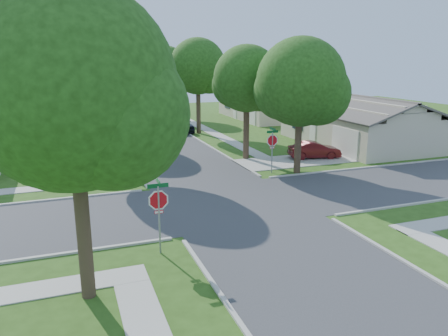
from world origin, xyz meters
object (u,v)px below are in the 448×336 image
at_px(tree_w_near, 112,77).
at_px(tree_sw_corner, 75,97).
at_px(tree_e_mid, 198,69).
at_px(car_curb_west, 116,111).
at_px(car_driveway, 314,150).
at_px(house_ne_far, 267,106).
at_px(tree_ne_corner, 301,86).
at_px(stop_sign_sw, 159,203).
at_px(tree_w_mid, 97,67).
at_px(car_curb_east, 180,124).
at_px(stop_sign_ne, 272,142).
at_px(house_ne_near, 357,127).
at_px(tree_w_far, 89,73).
at_px(tree_e_near, 247,82).
at_px(tree_e_far, 168,69).

bearing_deg(tree_w_near, tree_sw_corner, -99.90).
xyz_separation_m(tree_e_mid, car_curb_west, (-6.11, 16.99, -5.67)).
bearing_deg(tree_w_near, car_driveway, -6.36).
height_order(house_ne_far, car_driveway, house_ne_far).
bearing_deg(tree_ne_corner, stop_sign_sw, -141.16).
bearing_deg(tree_w_mid, car_driveway, -43.71).
height_order(tree_w_mid, house_ne_far, tree_w_mid).
bearing_deg(car_curb_east, stop_sign_ne, -87.56).
bearing_deg(house_ne_near, car_curb_west, 122.71).
bearing_deg(car_curb_west, stop_sign_ne, 94.75).
height_order(tree_sw_corner, house_ne_near, tree_sw_corner).
bearing_deg(tree_ne_corner, tree_w_far, 110.28).
xyz_separation_m(tree_w_far, car_curb_east, (7.85, -11.49, -4.70)).
xyz_separation_m(tree_w_mid, car_curb_east, (7.84, 1.51, -5.68)).
bearing_deg(car_curb_west, car_driveway, 104.11).
xyz_separation_m(house_ne_far, car_driveway, (-6.42, -21.58, -0.89)).
xyz_separation_m(stop_sign_sw, tree_w_mid, (0.06, 25.71, 4.46)).
height_order(stop_sign_sw, stop_sign_ne, same).
bearing_deg(tree_w_far, house_ne_far, -13.64).
bearing_deg(tree_w_mid, house_ne_far, 21.17).
relative_size(stop_sign_sw, tree_e_near, 0.36).
xyz_separation_m(tree_e_far, car_driveway, (4.82, -26.59, -5.35)).
distance_m(tree_w_mid, tree_ne_corner, 20.10).
bearing_deg(house_ne_near, stop_sign_sw, -142.82).
bearing_deg(tree_sw_corner, tree_e_far, 73.44).
xyz_separation_m(stop_sign_ne, car_curb_east, (-1.50, 17.81, -1.23)).
distance_m(car_driveway, car_curb_east, 16.39).
bearing_deg(tree_w_mid, tree_ne_corner, -56.78).
bearing_deg(car_driveway, stop_sign_sw, 143.36).
relative_size(tree_w_near, house_ne_far, 0.66).
relative_size(tree_e_far, car_curb_east, 1.85).
xyz_separation_m(stop_sign_ne, tree_sw_corner, (-12.14, -11.69, 4.23)).
bearing_deg(car_curb_east, stop_sign_sw, -108.56).
bearing_deg(tree_e_mid, tree_ne_corner, -84.55).
xyz_separation_m(tree_w_near, tree_w_far, (-0.01, 25.00, -0.61)).
bearing_deg(tree_e_far, tree_w_mid, -125.85).
xyz_separation_m(stop_sign_ne, car_curb_west, (-6.05, 33.30, -1.45)).
height_order(tree_w_far, house_ne_far, tree_w_far).
height_order(tree_e_far, tree_w_near, tree_w_near).
bearing_deg(stop_sign_ne, car_curb_east, 94.81).
height_order(house_ne_far, car_curb_west, house_ne_far).
bearing_deg(car_driveway, tree_e_far, 23.31).
distance_m(tree_w_mid, car_driveway, 20.52).
bearing_deg(tree_e_mid, car_driveway, -70.48).
relative_size(tree_w_mid, tree_sw_corner, 1.00).
bearing_deg(tree_w_far, tree_w_mid, -89.95).
bearing_deg(tree_e_far, car_driveway, -79.72).
xyz_separation_m(car_driveway, car_curb_east, (-6.37, 15.09, 0.18)).
relative_size(stop_sign_sw, tree_w_near, 0.33).
bearing_deg(tree_w_near, tree_w_far, 90.01).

